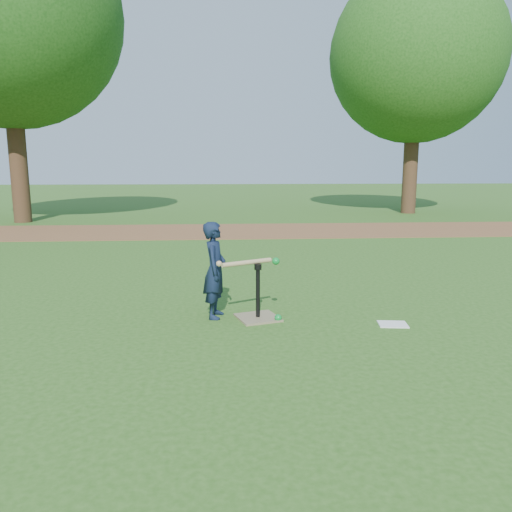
{
  "coord_description": "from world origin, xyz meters",
  "views": [
    {
      "loc": [
        -0.11,
        -5.24,
        1.67
      ],
      "look_at": [
        0.28,
        0.34,
        0.65
      ],
      "focal_mm": 35.0,
      "sensor_mm": 36.0,
      "label": 1
    }
  ],
  "objects": [
    {
      "name": "batting_tee",
      "position": [
        0.28,
        0.04,
        0.11
      ],
      "size": [
        0.54,
        0.54,
        0.61
      ],
      "color": "#807251",
      "rests_on": "ground"
    },
    {
      "name": "swing_action",
      "position": [
        0.19,
        0.02,
        0.64
      ],
      "size": [
        0.69,
        0.32,
        0.08
      ],
      "color": "tan",
      "rests_on": "ground"
    },
    {
      "name": "dirt_strip",
      "position": [
        0.0,
        7.5,
        0.01
      ],
      "size": [
        24.0,
        3.0,
        0.01
      ],
      "primitive_type": "cube",
      "color": "brown",
      "rests_on": "ground"
    },
    {
      "name": "child",
      "position": [
        -0.19,
        0.14,
        0.53
      ],
      "size": [
        0.31,
        0.43,
        1.07
      ],
      "primitive_type": "imported",
      "rotation": [
        0.0,
        0.0,
        1.41
      ],
      "color": "#101B32",
      "rests_on": "ground"
    },
    {
      "name": "tree_right",
      "position": [
        6.5,
        12.0,
        5.29
      ],
      "size": [
        5.8,
        5.8,
        8.21
      ],
      "color": "#382316",
      "rests_on": "ground"
    },
    {
      "name": "wiffle_ball_ground",
      "position": [
        0.49,
        -0.08,
        0.04
      ],
      "size": [
        0.08,
        0.08,
        0.08
      ],
      "primitive_type": "sphere",
      "color": "#0C862D",
      "rests_on": "ground"
    },
    {
      "name": "ground",
      "position": [
        0.0,
        0.0,
        0.0
      ],
      "size": [
        80.0,
        80.0,
        0.0
      ],
      "primitive_type": "plane",
      "color": "#285116",
      "rests_on": "ground"
    },
    {
      "name": "tree_left",
      "position": [
        -6.0,
        10.0,
        5.87
      ],
      "size": [
        6.4,
        6.4,
        9.08
      ],
      "color": "#382316",
      "rests_on": "ground"
    },
    {
      "name": "clipboard",
      "position": [
        1.7,
        -0.28,
        0.01
      ],
      "size": [
        0.33,
        0.27,
        0.01
      ],
      "primitive_type": "cube",
      "rotation": [
        0.0,
        0.0,
        -0.13
      ],
      "color": "white",
      "rests_on": "ground"
    }
  ]
}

